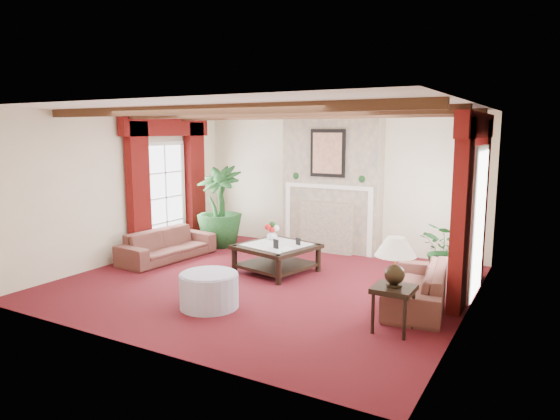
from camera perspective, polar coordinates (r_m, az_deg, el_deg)
The scene contains 23 objects.
floor at distance 7.99m, azimuth -1.65°, elevation -8.26°, with size 6.00×6.00×0.00m, color #4C0D14.
ceiling at distance 7.64m, azimuth -1.74°, elevation 11.48°, with size 6.00×6.00×0.00m, color white.
back_wall at distance 10.13m, azimuth 6.40°, elevation 3.17°, with size 6.00×0.02×2.70m, color beige.
left_wall at distance 9.59m, azimuth -17.23°, elevation 2.49°, with size 0.02×5.50×2.70m, color beige.
right_wall at distance 6.67m, azimuth 20.93°, elevation -0.39°, with size 0.02×5.50×2.70m, color beige.
ceiling_beams at distance 7.63m, azimuth -1.74°, elevation 11.03°, with size 6.00×3.00×0.12m, color #3D2113, non-canonical shape.
fireplace at distance 9.90m, azimuth 6.07°, elevation 10.87°, with size 2.00×0.52×2.70m, color tan, non-canonical shape.
french_door_left at distance 10.23m, azimuth -13.22°, elevation 7.42°, with size 0.10×1.10×2.16m, color white, non-canonical shape.
french_door_right at distance 7.59m, azimuth 22.20°, elevation 6.53°, with size 0.10×1.10×2.16m, color white, non-canonical shape.
curtains_left at distance 10.15m, azimuth -12.84°, elevation 9.80°, with size 0.20×2.40×2.55m, color #450A09, non-canonical shape.
curtains_right at distance 7.61m, azimuth 21.56°, elevation 9.74°, with size 0.20×2.40×2.55m, color #450A09, non-canonical shape.
sofa_left at distance 9.52m, azimuth -12.78°, elevation -3.36°, with size 0.73×1.93×0.74m, color #390F18.
sofa_right at distance 7.16m, azimuth 15.45°, elevation -7.57°, with size 0.82×1.94×0.73m, color #390F18.
potted_palm at distance 10.43m, azimuth -6.91°, elevation -1.58°, with size 1.05×1.72×0.93m, color black.
small_plant at distance 8.56m, azimuth 18.48°, elevation -5.08°, with size 1.22×1.23×0.71m, color black.
coffee_table at distance 8.49m, azimuth -0.40°, elevation -5.56°, with size 1.15×1.15×0.47m, color black, non-canonical shape.
side_table at distance 6.20m, azimuth 12.82°, elevation -10.96°, with size 0.47×0.47×0.55m, color black, non-canonical shape.
ottoman at distance 6.91m, azimuth -8.11°, elevation -9.10°, with size 0.80×0.80×0.47m, color #9C99AD.
table_lamp at distance 6.03m, azimuth 13.02°, elevation -5.73°, with size 0.48×0.48×0.61m, color black, non-canonical shape.
flower_vase at distance 8.78m, azimuth -0.92°, elevation -2.87°, with size 0.20×0.21×0.18m, color silver.
book at distance 8.08m, azimuth 0.01°, elevation -3.58°, with size 0.20×0.05×0.28m, color black.
photo_frame_a at distance 8.11m, azimuth -0.47°, elevation -3.95°, with size 0.12×0.02×0.16m, color black, non-canonical shape.
photo_frame_b at distance 8.37m, azimuth 2.09°, elevation -3.66°, with size 0.10×0.02×0.13m, color black, non-canonical shape.
Camera 1 is at (3.95, -6.52, 2.37)m, focal length 32.00 mm.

